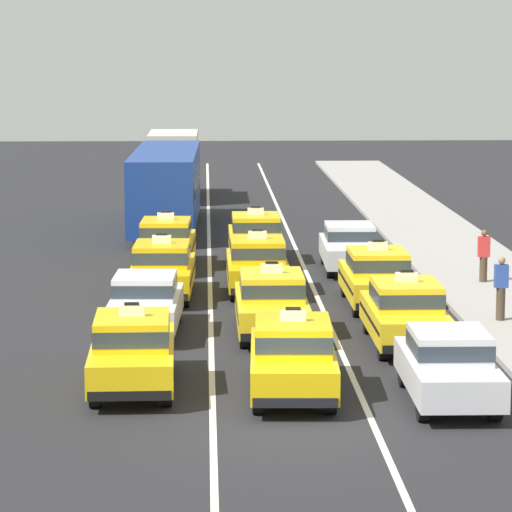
% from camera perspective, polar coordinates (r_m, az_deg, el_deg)
% --- Properties ---
extents(ground_plane, '(160.00, 160.00, 0.00)m').
position_cam_1_polar(ground_plane, '(27.46, 1.58, -7.13)').
color(ground_plane, '#232326').
extents(lane_stripe_left_center, '(0.14, 80.00, 0.01)m').
position_cam_1_polar(lane_stripe_left_center, '(46.96, -1.93, -0.42)').
color(lane_stripe_left_center, silver).
rests_on(lane_stripe_left_center, ground).
extents(lane_stripe_center_right, '(0.14, 80.00, 0.01)m').
position_cam_1_polar(lane_stripe_center_right, '(47.07, 1.97, -0.39)').
color(lane_stripe_center_right, silver).
rests_on(lane_stripe_center_right, ground).
extents(sidewalk_curb, '(4.00, 90.00, 0.15)m').
position_cam_1_polar(sidewalk_curb, '(42.95, 9.92, -1.32)').
color(sidewalk_curb, '#9E9993').
rests_on(sidewalk_curb, ground).
extents(taxi_left_nearest, '(1.90, 4.59, 1.96)m').
position_cam_1_polar(taxi_left_nearest, '(30.36, -5.12, -3.89)').
color(taxi_left_nearest, black).
rests_on(taxi_left_nearest, ground).
extents(sedan_left_second, '(1.93, 4.37, 1.58)m').
position_cam_1_polar(sedan_left_second, '(36.07, -4.59, -1.90)').
color(sedan_left_second, black).
rests_on(sedan_left_second, ground).
extents(taxi_left_third, '(1.94, 4.61, 1.96)m').
position_cam_1_polar(taxi_left_third, '(41.09, -3.89, -0.53)').
color(taxi_left_third, black).
rests_on(taxi_left_third, ground).
extents(taxi_left_fourth, '(1.97, 4.62, 1.96)m').
position_cam_1_polar(taxi_left_fourth, '(46.47, -3.73, 0.57)').
color(taxi_left_fourth, black).
rests_on(taxi_left_fourth, ground).
extents(bus_left_fifth, '(2.72, 11.25, 3.22)m').
position_cam_1_polar(bus_left_fifth, '(56.01, -3.74, 2.95)').
color(bus_left_fifth, black).
rests_on(bus_left_fifth, ground).
extents(box_truck_left_sixth, '(2.33, 6.97, 3.27)m').
position_cam_1_polar(box_truck_left_sixth, '(67.04, -3.41, 3.88)').
color(box_truck_left_sixth, black).
rests_on(box_truck_left_sixth, ground).
extents(taxi_center_nearest, '(1.98, 4.62, 1.96)m').
position_cam_1_polar(taxi_center_nearest, '(29.73, 1.53, -4.14)').
color(taxi_center_nearest, black).
rests_on(taxi_center_nearest, ground).
extents(taxi_center_second, '(1.83, 4.57, 1.96)m').
position_cam_1_polar(taxi_center_second, '(35.77, 0.64, -1.91)').
color(taxi_center_second, black).
rests_on(taxi_center_second, ground).
extents(taxi_center_third, '(1.83, 4.56, 1.96)m').
position_cam_1_polar(taxi_center_third, '(41.90, 0.05, -0.32)').
color(taxi_center_third, black).
rests_on(taxi_center_third, ground).
extents(taxi_center_fourth, '(1.83, 4.57, 1.96)m').
position_cam_1_polar(taxi_center_fourth, '(47.69, -0.01, 0.80)').
color(taxi_center_fourth, black).
rests_on(taxi_center_fourth, ground).
extents(sedan_right_nearest, '(1.81, 4.32, 1.58)m').
position_cam_1_polar(sedan_right_nearest, '(29.38, 7.95, -4.44)').
color(sedan_right_nearest, black).
rests_on(sedan_right_nearest, ground).
extents(taxi_right_second, '(1.82, 4.56, 1.96)m').
position_cam_1_polar(taxi_right_second, '(34.66, 6.19, -2.31)').
color(taxi_right_second, black).
rests_on(taxi_right_second, ground).
extents(taxi_right_third, '(1.83, 4.56, 1.96)m').
position_cam_1_polar(taxi_right_third, '(39.80, 5.02, -0.85)').
color(taxi_right_third, black).
rests_on(taxi_right_third, ground).
extents(sedan_right_fourth, '(1.85, 4.33, 1.58)m').
position_cam_1_polar(sedan_right_fourth, '(45.96, 3.87, 0.43)').
color(sedan_right_fourth, black).
rests_on(sedan_right_fourth, ground).
extents(pedestrian_near_crosswalk, '(0.36, 0.24, 1.72)m').
position_cam_1_polar(pedestrian_near_crosswalk, '(37.54, 10.08, -1.31)').
color(pedestrian_near_crosswalk, '#473828').
rests_on(pedestrian_near_crosswalk, sidewalk_curb).
extents(pedestrian_by_storefront, '(0.36, 0.24, 1.63)m').
position_cam_1_polar(pedestrian_by_storefront, '(43.48, 9.38, 0.02)').
color(pedestrian_by_storefront, '#473828').
rests_on(pedestrian_by_storefront, sidewalk_curb).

